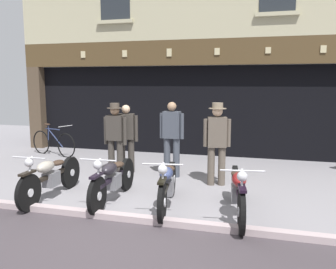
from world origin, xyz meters
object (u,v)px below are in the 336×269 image
object	(u,v)px
motorcycle_center_right	(238,190)
leaning_bicycle	(53,143)
motorcycle_center_left	(113,179)
motorcycle_center	(167,184)
salesman_left	(115,135)
shopkeeper_center	(172,136)
motorcycle_left	(51,176)
assistant_far_right	(126,135)
advert_board_far	(75,95)
advert_board_near	(111,97)
salesman_right	(217,140)

from	to	relation	value
motorcycle_center_right	leaning_bicycle	world-z (taller)	leaning_bicycle
motorcycle_center_left	motorcycle_center	bearing A→B (deg)	174.32
salesman_left	shopkeeper_center	size ratio (longest dim) A/B	0.98
motorcycle_left	salesman_left	distance (m)	2.03
salesman_left	leaning_bicycle	size ratio (longest dim) A/B	0.96
assistant_far_right	advert_board_far	bearing A→B (deg)	-53.47
motorcycle_center	leaning_bicycle	distance (m)	5.53
motorcycle_center_right	assistant_far_right	distance (m)	3.55
motorcycle_center	advert_board_near	size ratio (longest dim) A/B	2.01
motorcycle_center	leaning_bicycle	xyz separation A→B (m)	(-4.41, 3.35, -0.05)
motorcycle_center_right	advert_board_far	distance (m)	7.35
shopkeeper_center	leaning_bicycle	xyz separation A→B (m)	(-3.95, 1.35, -0.56)
motorcycle_center_right	salesman_left	bearing A→B (deg)	-41.15
shopkeeper_center	salesman_right	size ratio (longest dim) A/B	0.99
motorcycle_left	salesman_right	xyz separation A→B (m)	(2.82, 1.69, 0.54)
motorcycle_left	motorcycle_center	xyz separation A→B (m)	(2.20, 0.09, 0.00)
motorcycle_left	assistant_far_right	world-z (taller)	assistant_far_right
motorcycle_left	salesman_left	xyz separation A→B (m)	(0.45, 1.91, 0.50)
motorcycle_center_right	motorcycle_center	bearing A→B (deg)	-11.12
salesman_right	leaning_bicycle	size ratio (longest dim) A/B	0.99
motorcycle_center	motorcycle_center_left	bearing A→B (deg)	-12.00
motorcycle_center	shopkeeper_center	world-z (taller)	shopkeeper_center
motorcycle_center	salesman_left	distance (m)	2.57
shopkeeper_center	salesman_right	xyz separation A→B (m)	(1.07, -0.40, 0.02)
motorcycle_center_right	shopkeeper_center	distance (m)	2.67
salesman_left	assistant_far_right	distance (m)	0.33
motorcycle_center_right	shopkeeper_center	xyz separation A→B (m)	(-1.64, 2.05, 0.52)
motorcycle_center_left	shopkeeper_center	world-z (taller)	shopkeeper_center
motorcycle_center_left	salesman_right	world-z (taller)	salesman_right
shopkeeper_center	motorcycle_center_right	bearing A→B (deg)	129.53
salesman_left	salesman_right	xyz separation A→B (m)	(2.36, -0.23, 0.04)
motorcycle_center	assistant_far_right	bearing A→B (deg)	-61.32
motorcycle_center_left	salesman_right	distance (m)	2.31
assistant_far_right	leaning_bicycle	world-z (taller)	assistant_far_right
motorcycle_center_right	shopkeeper_center	bearing A→B (deg)	-59.93
motorcycle_center_right	shopkeeper_center	size ratio (longest dim) A/B	1.21
leaning_bicycle	motorcycle_center_left	bearing A→B (deg)	62.37
salesman_right	assistant_far_right	size ratio (longest dim) A/B	1.07
shopkeeper_center	advert_board_near	world-z (taller)	advert_board_near
shopkeeper_center	assistant_far_right	bearing A→B (deg)	-4.55
motorcycle_center_right	motorcycle_center_left	bearing A→B (deg)	-11.59
assistant_far_right	advert_board_near	distance (m)	3.03
motorcycle_center	advert_board_far	xyz separation A→B (m)	(-4.35, 4.61, 1.30)
salesman_right	assistant_far_right	world-z (taller)	salesman_right
advert_board_far	leaning_bicycle	size ratio (longest dim) A/B	0.62
motorcycle_left	salesman_right	distance (m)	3.33
salesman_right	advert_board_near	bearing A→B (deg)	-51.71
shopkeeper_center	salesman_left	bearing A→B (deg)	8.60
salesman_right	leaning_bicycle	xyz separation A→B (m)	(-5.02, 1.75, -0.58)
shopkeeper_center	assistant_far_right	world-z (taller)	shopkeeper_center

